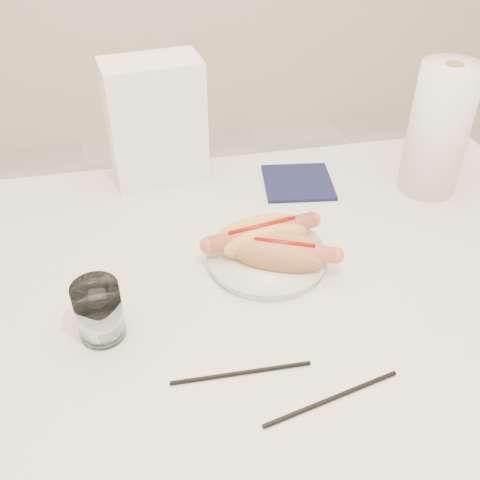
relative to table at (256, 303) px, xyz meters
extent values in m
cube|color=white|center=(0.00, 0.00, 0.04)|extent=(1.20, 0.80, 0.04)
cylinder|color=silver|center=(-0.54, 0.34, -0.34)|extent=(0.04, 0.04, 0.71)
cylinder|color=silver|center=(0.54, 0.34, -0.34)|extent=(0.04, 0.04, 0.71)
cylinder|color=white|center=(0.03, 0.03, 0.07)|extent=(0.22, 0.22, 0.02)
ellipsoid|color=#E9B05D|center=(0.02, 0.04, 0.10)|extent=(0.16, 0.07, 0.05)
ellipsoid|color=#E9B05D|center=(0.02, 0.07, 0.10)|extent=(0.16, 0.07, 0.05)
ellipsoid|color=#E9B05D|center=(0.02, 0.05, 0.09)|extent=(0.15, 0.08, 0.03)
cylinder|color=#C45B45|center=(0.02, 0.05, 0.11)|extent=(0.19, 0.06, 0.03)
cylinder|color=#990A05|center=(0.02, 0.05, 0.12)|extent=(0.12, 0.03, 0.01)
ellipsoid|color=#C07A4B|center=(0.03, -0.01, 0.10)|extent=(0.15, 0.09, 0.05)
ellipsoid|color=#C07A4B|center=(0.05, 0.02, 0.10)|extent=(0.15, 0.09, 0.05)
ellipsoid|color=#C07A4B|center=(0.04, 0.01, 0.09)|extent=(0.14, 0.10, 0.03)
cylinder|color=#E75F51|center=(0.04, 0.01, 0.11)|extent=(0.18, 0.10, 0.03)
cylinder|color=#990A05|center=(0.04, 0.01, 0.12)|extent=(0.11, 0.05, 0.01)
cylinder|color=silver|center=(-0.25, -0.07, 0.11)|extent=(0.07, 0.07, 0.09)
cylinder|color=black|center=(-0.06, -0.19, 0.06)|extent=(0.19, 0.01, 0.01)
cylinder|color=black|center=(0.04, -0.25, 0.06)|extent=(0.20, 0.05, 0.01)
cube|color=white|center=(-0.12, 0.35, 0.18)|extent=(0.20, 0.13, 0.25)
cube|color=#121438|center=(0.15, 0.26, 0.06)|extent=(0.15, 0.15, 0.01)
cylinder|color=white|center=(0.40, 0.20, 0.19)|extent=(0.12, 0.12, 0.25)
camera|label=1|loc=(-0.16, -0.65, 0.66)|focal=41.23mm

